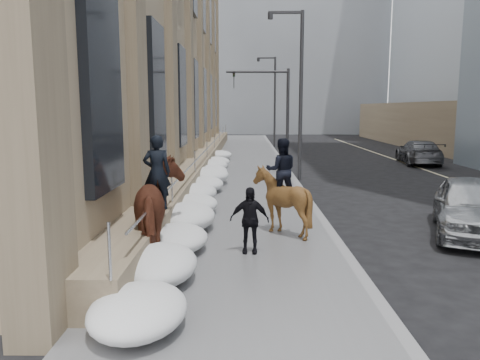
% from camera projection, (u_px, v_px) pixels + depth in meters
% --- Properties ---
extents(ground, '(140.00, 140.00, 0.00)m').
position_uv_depth(ground, '(233.00, 287.00, 9.18)').
color(ground, black).
rests_on(ground, ground).
extents(sidewalk, '(5.00, 80.00, 0.12)m').
position_uv_depth(sidewalk, '(239.00, 193.00, 19.06)').
color(sidewalk, '#59595C').
rests_on(sidewalk, ground).
extents(curb, '(0.24, 80.00, 0.12)m').
position_uv_depth(curb, '(304.00, 193.00, 19.03)').
color(curb, slate).
rests_on(curb, ground).
extents(limestone_building, '(6.10, 44.00, 18.00)m').
position_uv_depth(limestone_building, '(153.00, 16.00, 27.62)').
color(limestone_building, '#957E62').
rests_on(limestone_building, ground).
extents(bg_building_mid, '(30.00, 12.00, 28.00)m').
position_uv_depth(bg_building_mid, '(272.00, 33.00, 66.31)').
color(bg_building_mid, slate).
rests_on(bg_building_mid, ground).
extents(bg_building_far, '(24.00, 12.00, 20.00)m').
position_uv_depth(bg_building_far, '(209.00, 69.00, 78.89)').
color(bg_building_far, gray).
rests_on(bg_building_far, ground).
extents(streetlight_mid, '(1.71, 0.24, 8.00)m').
position_uv_depth(streetlight_mid, '(298.00, 85.00, 22.29)').
color(streetlight_mid, '#2D2D30').
rests_on(streetlight_mid, ground).
extents(streetlight_far, '(1.71, 0.24, 8.00)m').
position_uv_depth(streetlight_far, '(273.00, 96.00, 42.06)').
color(streetlight_far, '#2D2D30').
rests_on(streetlight_far, ground).
extents(traffic_signal, '(4.10, 0.22, 6.00)m').
position_uv_depth(traffic_signal, '(274.00, 100.00, 30.29)').
color(traffic_signal, '#2D2D30').
rests_on(traffic_signal, ground).
extents(snow_bank, '(1.70, 18.10, 0.76)m').
position_uv_depth(snow_bank, '(200.00, 191.00, 17.14)').
color(snow_bank, white).
rests_on(snow_bank, sidewalk).
extents(mounted_horse_left, '(1.63, 2.79, 2.76)m').
position_uv_depth(mounted_horse_left, '(162.00, 205.00, 10.72)').
color(mounted_horse_left, '#4A2316').
rests_on(mounted_horse_left, sidewalk).
extents(mounted_horse_right, '(1.51, 1.68, 2.57)m').
position_uv_depth(mounted_horse_right, '(281.00, 195.00, 12.56)').
color(mounted_horse_right, '#4C3015').
rests_on(mounted_horse_right, sidewalk).
extents(pedestrian, '(0.94, 0.44, 1.56)m').
position_uv_depth(pedestrian, '(249.00, 220.00, 10.90)').
color(pedestrian, black).
rests_on(pedestrian, sidewalk).
extents(car_silver, '(3.42, 5.11, 1.62)m').
position_uv_depth(car_silver, '(472.00, 206.00, 12.89)').
color(car_silver, '#9FA2A6').
rests_on(car_silver, ground).
extents(car_grey, '(2.77, 5.42, 1.50)m').
position_uv_depth(car_grey, '(419.00, 152.00, 29.39)').
color(car_grey, '#4C4D52').
rests_on(car_grey, ground).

